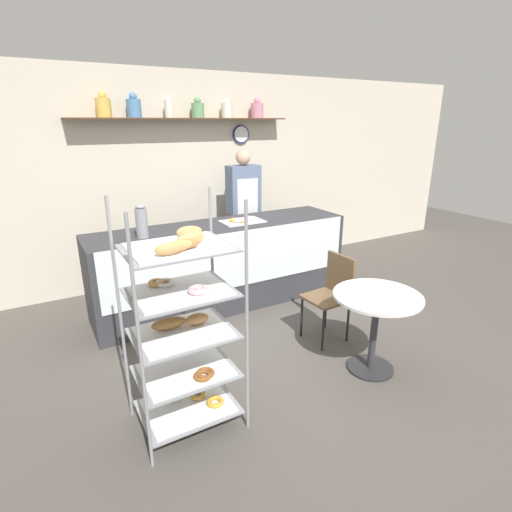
% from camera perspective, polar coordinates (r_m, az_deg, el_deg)
% --- Properties ---
extents(ground_plane, '(14.00, 14.00, 0.00)m').
position_cam_1_polar(ground_plane, '(3.95, 3.10, -13.20)').
color(ground_plane, '#4C4742').
extents(back_wall, '(10.00, 0.30, 2.70)m').
position_cam_1_polar(back_wall, '(5.49, -10.10, 10.98)').
color(back_wall, beige).
rests_on(back_wall, ground_plane).
extents(display_counter, '(2.98, 0.73, 0.98)m').
position_cam_1_polar(display_counter, '(4.68, -4.72, -1.28)').
color(display_counter, '#333338').
rests_on(display_counter, ground_plane).
extents(pastry_rack, '(0.72, 0.56, 1.65)m').
position_cam_1_polar(pastry_rack, '(2.76, -10.31, -9.55)').
color(pastry_rack, gray).
rests_on(pastry_rack, ground_plane).
extents(person_worker, '(0.42, 0.23, 1.75)m').
position_cam_1_polar(person_worker, '(5.34, -1.77, 6.49)').
color(person_worker, '#282833').
rests_on(person_worker, ground_plane).
extents(cafe_table, '(0.74, 0.74, 0.72)m').
position_cam_1_polar(cafe_table, '(3.56, 16.74, -7.89)').
color(cafe_table, '#262628').
rests_on(cafe_table, ground_plane).
extents(cafe_chair, '(0.40, 0.40, 0.86)m').
position_cam_1_polar(cafe_chair, '(4.01, 10.91, -4.65)').
color(cafe_chair, black).
rests_on(cafe_chair, ground_plane).
extents(coffee_carafe, '(0.12, 0.12, 0.34)m').
position_cam_1_polar(coffee_carafe, '(4.14, -16.04, 4.78)').
color(coffee_carafe, gray).
rests_on(coffee_carafe, display_counter).
extents(donut_tray_counter, '(0.49, 0.33, 0.05)m').
position_cam_1_polar(donut_tray_counter, '(4.64, -2.09, 5.09)').
color(donut_tray_counter, silver).
rests_on(donut_tray_counter, display_counter).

